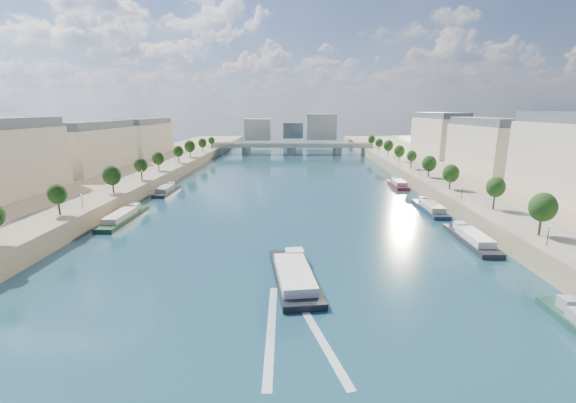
{
  "coord_description": "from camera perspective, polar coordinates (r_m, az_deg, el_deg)",
  "views": [
    {
      "loc": [
        3.99,
        -26.83,
        30.85
      ],
      "look_at": [
        1.38,
        80.97,
        5.0
      ],
      "focal_mm": 24.0,
      "sensor_mm": 36.0,
      "label": 1
    }
  ],
  "objects": [
    {
      "name": "ground",
      "position": [
        130.59,
        -0.4,
        -0.18
      ],
      "size": [
        700.0,
        700.0,
        0.0
      ],
      "primitive_type": "plane",
      "color": "#0C2937",
      "rests_on": "ground"
    },
    {
      "name": "quay_left",
      "position": [
        150.54,
        -28.97,
        0.92
      ],
      "size": [
        44.0,
        520.0,
        5.0
      ],
      "primitive_type": "cube",
      "color": "#9E8460",
      "rests_on": "ground"
    },
    {
      "name": "quay_right",
      "position": [
        146.68,
        28.98,
        0.63
      ],
      "size": [
        44.0,
        520.0,
        5.0
      ],
      "primitive_type": "cube",
      "color": "#9E8460",
      "rests_on": "ground"
    },
    {
      "name": "pave_left",
      "position": [
        143.07,
        -23.89,
        1.93
      ],
      "size": [
        14.0,
        520.0,
        0.1
      ],
      "primitive_type": "cube",
      "color": "gray",
      "rests_on": "quay_left"
    },
    {
      "name": "pave_right",
      "position": [
        139.86,
        23.64,
        1.71
      ],
      "size": [
        14.0,
        520.0,
        0.1
      ],
      "primitive_type": "cube",
      "color": "gray",
      "rests_on": "quay_right"
    },
    {
      "name": "trees_left",
      "position": [
        143.15,
        -23.03,
        4.22
      ],
      "size": [
        4.8,
        268.8,
        8.26
      ],
      "color": "#382B1E",
      "rests_on": "ground"
    },
    {
      "name": "trees_right",
      "position": [
        147.44,
        21.68,
        4.59
      ],
      "size": [
        4.8,
        268.8,
        8.26
      ],
      "color": "#382B1E",
      "rests_on": "ground"
    },
    {
      "name": "lamps_left",
      "position": [
        131.8,
        -24.04,
        2.22
      ],
      "size": [
        0.36,
        200.36,
        4.28
      ],
      "color": "black",
      "rests_on": "ground"
    },
    {
      "name": "lamps_right",
      "position": [
        142.35,
        21.32,
        3.23
      ],
      "size": [
        0.36,
        200.36,
        4.28
      ],
      "color": "black",
      "rests_on": "ground"
    },
    {
      "name": "buildings_left",
      "position": [
        165.52,
        -31.37,
        6.54
      ],
      "size": [
        16.0,
        226.0,
        23.2
      ],
      "color": "#C4B097",
      "rests_on": "ground"
    },
    {
      "name": "buildings_right",
      "position": [
        161.38,
        31.73,
        6.37
      ],
      "size": [
        16.0,
        226.0,
        23.2
      ],
      "color": "#C4B097",
      "rests_on": "ground"
    },
    {
      "name": "skyline",
      "position": [
        346.73,
        1.27,
        10.8
      ],
      "size": [
        79.0,
        42.0,
        22.0
      ],
      "color": "#C4B097",
      "rests_on": "ground"
    },
    {
      "name": "bridge",
      "position": [
        272.96,
        0.55,
        8.06
      ],
      "size": [
        112.0,
        12.0,
        8.15
      ],
      "color": "#C1B79E",
      "rests_on": "ground"
    },
    {
      "name": "tour_barge",
      "position": [
        72.72,
        0.93,
        -10.85
      ],
      "size": [
        10.83,
        25.73,
        3.58
      ],
      "rotation": [
        0.0,
        0.0,
        0.15
      ],
      "color": "black",
      "rests_on": "ground"
    },
    {
      "name": "wake",
      "position": [
        58.39,
        0.78,
        -18.39
      ],
      "size": [
        11.49,
        26.02,
        0.04
      ],
      "color": "silver",
      "rests_on": "ground"
    },
    {
      "name": "moored_barges_left",
      "position": [
        91.23,
        -31.91,
        -7.86
      ],
      "size": [
        5.0,
        155.38,
        3.6
      ],
      "color": "#1E1D40",
      "rests_on": "ground"
    },
    {
      "name": "moored_barges_right",
      "position": [
        96.05,
        27.08,
        -6.27
      ],
      "size": [
        5.0,
        158.96,
        3.6
      ],
      "color": "black",
      "rests_on": "ground"
    }
  ]
}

